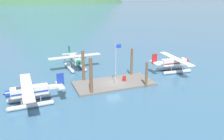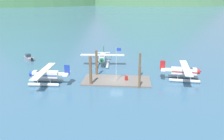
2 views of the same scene
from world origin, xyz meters
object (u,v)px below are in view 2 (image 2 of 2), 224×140
at_px(seaplane_white_stbd_fwd, 184,73).
at_px(seaplane_cream_port_aft, 46,76).
at_px(boat_grey_open_west, 29,58).
at_px(seaplane_silver_bow_left, 103,59).
at_px(fuel_drum, 126,78).
at_px(flagpole, 117,61).

distance_m(seaplane_white_stbd_fwd, seaplane_cream_port_aft, 26.78).
xyz_separation_m(seaplane_white_stbd_fwd, seaplane_cream_port_aft, (-26.41, -4.41, 0.00)).
relative_size(seaplane_cream_port_aft, boat_grey_open_west, 2.55).
bearing_deg(seaplane_white_stbd_fwd, seaplane_silver_bow_left, 152.79).
distance_m(fuel_drum, seaplane_white_stbd_fwd, 11.45).
bearing_deg(seaplane_cream_port_aft, boat_grey_open_west, 123.30).
height_order(flagpole, fuel_drum, flagpole).
relative_size(seaplane_silver_bow_left, boat_grey_open_west, 2.56).
xyz_separation_m(flagpole, boat_grey_open_west, (-24.27, 14.91, -3.95)).
bearing_deg(flagpole, seaplane_silver_bow_left, 110.09).
xyz_separation_m(seaplane_silver_bow_left, boat_grey_open_west, (-20.04, 3.34, -1.09)).
relative_size(flagpole, fuel_drum, 7.65).
relative_size(seaplane_white_stbd_fwd, seaplane_silver_bow_left, 1.00).
relative_size(fuel_drum, boat_grey_open_west, 0.22).
xyz_separation_m(fuel_drum, seaplane_silver_bow_left, (-6.03, 10.73, 0.84)).
relative_size(seaplane_cream_port_aft, seaplane_silver_bow_left, 1.00).
xyz_separation_m(seaplane_cream_port_aft, seaplane_silver_bow_left, (9.10, 13.31, 0.00)).
bearing_deg(seaplane_silver_bow_left, seaplane_white_stbd_fwd, -27.21).
bearing_deg(seaplane_silver_bow_left, fuel_drum, -60.64).
distance_m(seaplane_cream_port_aft, boat_grey_open_west, 19.95).
bearing_deg(seaplane_white_stbd_fwd, fuel_drum, -170.79).
height_order(fuel_drum, seaplane_cream_port_aft, seaplane_cream_port_aft).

